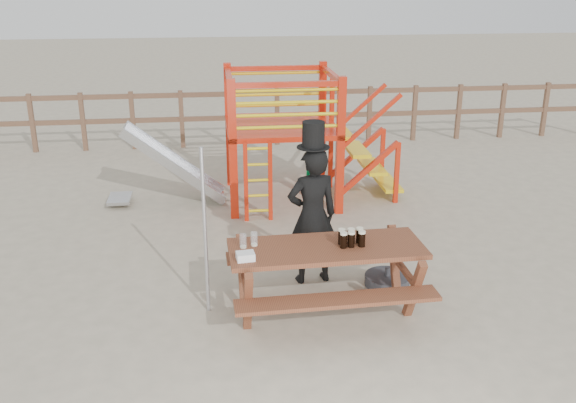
# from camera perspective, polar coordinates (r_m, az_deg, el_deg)

# --- Properties ---
(ground) EXTENTS (60.00, 60.00, 0.00)m
(ground) POSITION_cam_1_polar(r_m,az_deg,el_deg) (7.29, 1.06, -9.23)
(ground) COLOR tan
(ground) RESTS_ON ground
(back_fence) EXTENTS (15.09, 0.09, 1.20)m
(back_fence) POSITION_cam_1_polar(r_m,az_deg,el_deg) (13.62, -3.09, 8.04)
(back_fence) COLOR brown
(back_fence) RESTS_ON ground
(playground_fort) EXTENTS (4.71, 1.84, 2.10)m
(playground_fort) POSITION_cam_1_polar(r_m,az_deg,el_deg) (10.24, -1.03, 5.96)
(playground_fort) COLOR red
(playground_fort) RESTS_ON ground
(picnic_table) EXTENTS (2.11, 1.49, 0.80)m
(picnic_table) POSITION_cam_1_polar(r_m,az_deg,el_deg) (6.92, 3.40, -6.23)
(picnic_table) COLOR brown
(picnic_table) RESTS_ON ground
(man_with_hat) EXTENTS (0.66, 0.49, 1.96)m
(man_with_hat) POSITION_cam_1_polar(r_m,az_deg,el_deg) (7.49, 2.18, -0.97)
(man_with_hat) COLOR black
(man_with_hat) RESTS_ON ground
(metal_pole) EXTENTS (0.04, 0.04, 1.87)m
(metal_pole) POSITION_cam_1_polar(r_m,az_deg,el_deg) (6.84, -7.38, -2.75)
(metal_pole) COLOR #B2B2B7
(metal_pole) RESTS_ON ground
(parasol_base) EXTENTS (0.54, 0.54, 0.23)m
(parasol_base) POSITION_cam_1_polar(r_m,az_deg,el_deg) (7.79, 8.80, -6.90)
(parasol_base) COLOR #313136
(parasol_base) RESTS_ON ground
(paper_bag) EXTENTS (0.19, 0.16, 0.08)m
(paper_bag) POSITION_cam_1_polar(r_m,az_deg,el_deg) (6.48, -3.80, -4.88)
(paper_bag) COLOR white
(paper_bag) RESTS_ON picnic_table
(stout_pints) EXTENTS (0.27, 0.19, 0.17)m
(stout_pints) POSITION_cam_1_polar(r_m,az_deg,el_deg) (6.81, 5.66, -3.21)
(stout_pints) COLOR black
(stout_pints) RESTS_ON picnic_table
(empty_glasses) EXTENTS (0.19, 0.12, 0.15)m
(empty_glasses) POSITION_cam_1_polar(r_m,az_deg,el_deg) (6.76, -3.52, -3.49)
(empty_glasses) COLOR silver
(empty_glasses) RESTS_ON picnic_table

